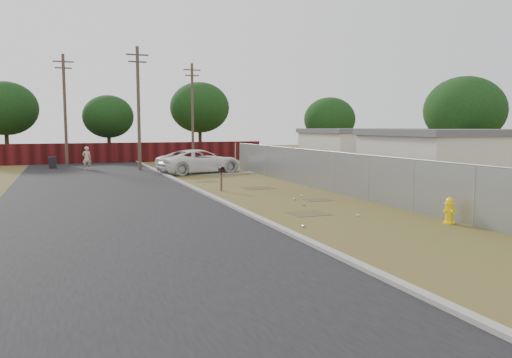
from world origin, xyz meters
name	(u,v)px	position (x,y,z in m)	size (l,w,h in m)	color
ground	(275,196)	(0.00, 0.00, 0.00)	(120.00, 120.00, 0.00)	brown
street	(111,183)	(-6.76, 8.05, 0.02)	(15.10, 60.00, 0.12)	black
chainlink_fence	(324,174)	(3.12, 1.03, 0.80)	(0.10, 27.06, 2.02)	#999DA2
privacy_fence	(103,153)	(-6.00, 25.00, 0.90)	(30.00, 0.12, 1.80)	#4C1012
utility_poles	(135,109)	(-3.67, 20.67, 4.69)	(12.60, 8.24, 9.00)	brown
houses	(404,155)	(9.70, 3.13, 1.56)	(9.30, 17.24, 3.10)	beige
horizon_trees	(181,111)	(0.84, 23.56, 4.63)	(33.32, 31.94, 7.78)	#342417
fire_hydrant	(449,211)	(2.70, -8.37, 0.43)	(0.42, 0.42, 0.92)	yellow
mailbox	(221,171)	(-1.88, 2.50, 0.99)	(0.21, 0.54, 1.25)	brown
pickup_truck	(200,161)	(-0.38, 12.37, 0.83)	(2.74, 5.95, 1.65)	white
pedestrian	(87,158)	(-7.64, 17.90, 0.88)	(0.64, 0.42, 1.76)	tan
trash_bin	(53,163)	(-10.06, 20.27, 0.46)	(0.59, 0.65, 0.90)	black
scattered_litter	(284,199)	(-0.21, -1.39, 0.04)	(3.16, 13.03, 0.07)	silver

